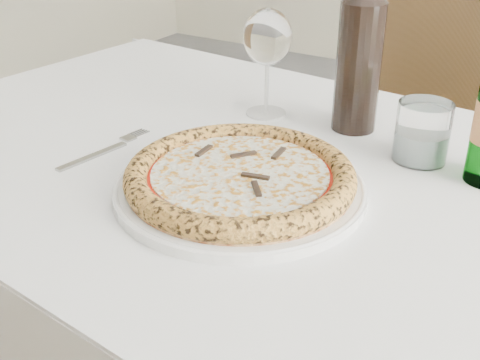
# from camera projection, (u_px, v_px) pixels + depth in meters

# --- Properties ---
(dining_table) EXTENTS (1.52, 0.98, 0.76)m
(dining_table) POSITION_uv_depth(u_px,v_px,m) (273.00, 215.00, 0.97)
(dining_table) COLOR brown
(dining_table) RESTS_ON floor
(chair_far) EXTENTS (0.52, 0.52, 0.93)m
(chair_far) POSITION_uv_depth(u_px,v_px,m) (408.00, 137.00, 1.59)
(chair_far) COLOR brown
(chair_far) RESTS_ON floor
(plate) EXTENTS (0.36, 0.36, 0.02)m
(plate) POSITION_uv_depth(u_px,v_px,m) (240.00, 187.00, 0.85)
(plate) COLOR white
(plate) RESTS_ON dining_table
(pizza) EXTENTS (0.33, 0.33, 0.03)m
(pizza) POSITION_uv_depth(u_px,v_px,m) (240.00, 176.00, 0.84)
(pizza) COLOR tan
(pizza) RESTS_ON plate
(fork) EXTENTS (0.03, 0.19, 0.00)m
(fork) POSITION_uv_depth(u_px,v_px,m) (105.00, 150.00, 0.98)
(fork) COLOR gray
(fork) RESTS_ON dining_table
(wine_glass) EXTENTS (0.09, 0.09, 0.20)m
(wine_glass) POSITION_uv_depth(u_px,v_px,m) (268.00, 40.00, 1.06)
(wine_glass) COLOR silver
(wine_glass) RESTS_ON dining_table
(tumbler) EXTENTS (0.08, 0.08, 0.09)m
(tumbler) POSITION_uv_depth(u_px,v_px,m) (422.00, 136.00, 0.93)
(tumbler) COLOR white
(tumbler) RESTS_ON dining_table
(wine_bottle) EXTENTS (0.08, 0.08, 0.31)m
(wine_bottle) POSITION_uv_depth(u_px,v_px,m) (360.00, 54.00, 1.01)
(wine_bottle) COLOR black
(wine_bottle) RESTS_ON dining_table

